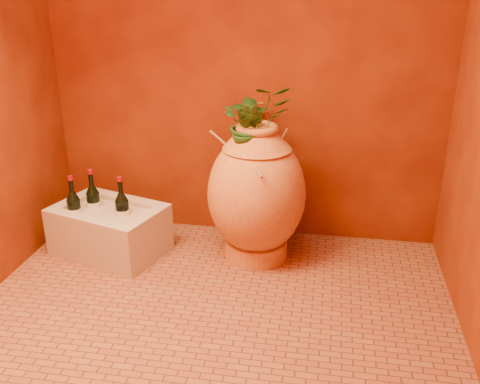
% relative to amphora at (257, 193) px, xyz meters
% --- Properties ---
extents(floor, '(2.50, 2.50, 0.00)m').
position_rel_amphora_xyz_m(floor, '(-0.13, -0.65, -0.42)').
color(floor, brown).
rests_on(floor, ground).
extents(wall_back, '(2.50, 0.02, 2.50)m').
position_rel_amphora_xyz_m(wall_back, '(-0.13, 0.35, 0.83)').
color(wall_back, '#511504').
rests_on(wall_back, ground).
extents(amphora, '(0.74, 0.74, 0.84)m').
position_rel_amphora_xyz_m(amphora, '(0.00, 0.00, 0.00)').
color(amphora, '#CA8939').
rests_on(amphora, floor).
extents(stone_basin, '(0.75, 0.63, 0.30)m').
position_rel_amphora_xyz_m(stone_basin, '(-0.91, -0.10, -0.27)').
color(stone_basin, '#B8AE99').
rests_on(stone_basin, floor).
extents(wine_bottle_a, '(0.09, 0.09, 0.35)m').
position_rel_amphora_xyz_m(wine_bottle_a, '(-1.03, -0.05, -0.13)').
color(wine_bottle_a, black).
rests_on(wine_bottle_a, stone_basin).
extents(wine_bottle_b, '(0.09, 0.09, 0.35)m').
position_rel_amphora_xyz_m(wine_bottle_b, '(-0.80, -0.13, -0.13)').
color(wine_bottle_b, black).
rests_on(wine_bottle_b, stone_basin).
extents(wine_bottle_c, '(0.09, 0.09, 0.35)m').
position_rel_amphora_xyz_m(wine_bottle_c, '(-1.10, -0.17, -0.13)').
color(wine_bottle_c, black).
rests_on(wine_bottle_c, stone_basin).
extents(wall_tap, '(0.08, 0.16, 0.18)m').
position_rel_amphora_xyz_m(wall_tap, '(-0.02, 0.26, 0.41)').
color(wall_tap, olive).
rests_on(wall_tap, wall_back).
extents(plant_main, '(0.50, 0.47, 0.44)m').
position_rel_amphora_xyz_m(plant_main, '(-0.01, 0.02, 0.43)').
color(plant_main, '#1F4C1B').
rests_on(plant_main, amphora).
extents(plant_side, '(0.21, 0.19, 0.32)m').
position_rel_amphora_xyz_m(plant_side, '(-0.04, -0.08, 0.40)').
color(plant_side, '#1F4C1B').
rests_on(plant_side, amphora).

